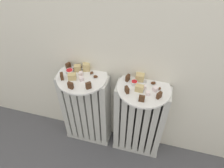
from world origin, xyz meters
name	(u,v)px	position (x,y,z in m)	size (l,w,h in m)	color
radiator_left	(86,111)	(-0.19, 0.28, 0.30)	(0.33, 0.12, 0.61)	silver
radiator_right	(139,122)	(0.19, 0.28, 0.30)	(0.33, 0.12, 0.61)	silver
plate_left	(82,77)	(-0.19, 0.28, 0.62)	(0.30, 0.30, 0.01)	white
plate_right	(144,88)	(0.19, 0.28, 0.62)	(0.30, 0.30, 0.01)	white
dark_cake_slice_left_0	(68,66)	(-0.29, 0.33, 0.64)	(0.03, 0.02, 0.04)	#472B19
dark_cake_slice_left_1	(62,76)	(-0.29, 0.23, 0.64)	(0.03, 0.02, 0.04)	#472B19
dark_cake_slice_left_2	(70,85)	(-0.21, 0.17, 0.64)	(0.03, 0.02, 0.04)	#472B19
dark_cake_slice_left_3	(88,86)	(-0.11, 0.19, 0.64)	(0.03, 0.02, 0.04)	#472B19
marble_cake_slice_left_0	(72,77)	(-0.23, 0.24, 0.64)	(0.05, 0.03, 0.04)	tan
marble_cake_slice_left_1	(78,68)	(-0.23, 0.32, 0.64)	(0.04, 0.03, 0.04)	tan
marble_cake_slice_left_2	(86,67)	(-0.18, 0.34, 0.65)	(0.04, 0.03, 0.05)	tan
turkish_delight_left_0	(81,74)	(-0.19, 0.29, 0.63)	(0.02, 0.02, 0.02)	white
turkish_delight_left_1	(81,79)	(-0.17, 0.24, 0.63)	(0.02, 0.02, 0.02)	white
medjool_date_left_0	(81,66)	(-0.22, 0.36, 0.63)	(0.02, 0.02, 0.02)	#4C2814
medjool_date_left_1	(96,77)	(-0.10, 0.29, 0.63)	(0.03, 0.02, 0.02)	#4C2814
medjool_date_left_2	(92,73)	(-0.13, 0.31, 0.63)	(0.02, 0.02, 0.02)	#4C2814
medjool_date_left_3	(73,69)	(-0.26, 0.32, 0.63)	(0.02, 0.02, 0.02)	#4C2814
jam_bowl_left	(70,71)	(-0.26, 0.29, 0.64)	(0.05, 0.05, 0.02)	white
dark_cake_slice_right_0	(128,78)	(0.08, 0.31, 0.64)	(0.03, 0.02, 0.04)	#472B19
dark_cake_slice_right_1	(127,90)	(0.10, 0.22, 0.64)	(0.03, 0.02, 0.04)	#472B19
dark_cake_slice_right_2	(142,99)	(0.19, 0.17, 0.64)	(0.03, 0.02, 0.04)	#472B19
dark_cake_slice_right_3	(159,95)	(0.27, 0.22, 0.64)	(0.03, 0.02, 0.04)	#472B19
marble_cake_slice_right_0	(139,88)	(0.16, 0.25, 0.64)	(0.04, 0.03, 0.04)	tan
marble_cake_slice_right_1	(140,77)	(0.15, 0.33, 0.64)	(0.05, 0.04, 0.04)	tan
turkish_delight_right_0	(155,89)	(0.25, 0.27, 0.64)	(0.02, 0.02, 0.02)	white
turkish_delight_right_1	(148,93)	(0.21, 0.23, 0.63)	(0.02, 0.02, 0.02)	white
turkish_delight_right_2	(144,87)	(0.19, 0.27, 0.63)	(0.02, 0.02, 0.02)	white
medjool_date_right_0	(153,83)	(0.23, 0.32, 0.63)	(0.03, 0.02, 0.01)	#4C2814
medjool_date_right_1	(159,89)	(0.27, 0.28, 0.63)	(0.02, 0.01, 0.02)	#4C2814
jam_bowl_right	(134,83)	(0.13, 0.29, 0.63)	(0.04, 0.04, 0.02)	white
fork	(144,85)	(0.18, 0.30, 0.62)	(0.02, 0.10, 0.00)	#B7B7BC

